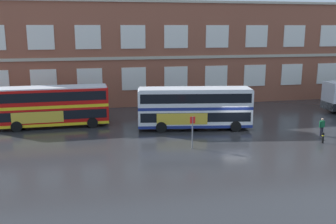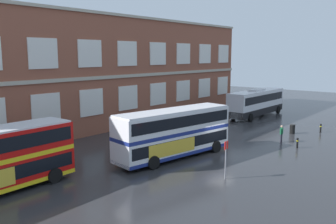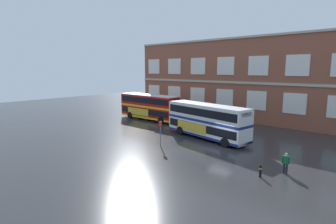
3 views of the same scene
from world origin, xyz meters
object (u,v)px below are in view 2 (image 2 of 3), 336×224
at_px(safety_bollard_east, 297,143).
at_px(double_decker_middle, 174,132).
at_px(safety_bollard_west, 321,128).
at_px(station_litter_bin, 292,129).
at_px(waiting_passenger, 281,133).
at_px(bus_stand_flag, 226,156).
at_px(touring_coach, 256,103).

bearing_deg(safety_bollard_east, double_decker_middle, 144.03).
distance_m(safety_bollard_west, safety_bollard_east, 8.36).
bearing_deg(safety_bollard_east, station_litter_bin, 24.21).
relative_size(waiting_passenger, station_litter_bin, 1.65).
bearing_deg(waiting_passenger, safety_bollard_west, -12.82).
relative_size(bus_stand_flag, safety_bollard_east, 2.84).
bearing_deg(touring_coach, bus_stand_flag, -158.85).
bearing_deg(waiting_passenger, bus_stand_flag, -175.17).
xyz_separation_m(bus_stand_flag, station_litter_bin, (17.21, 1.64, -1.12)).
relative_size(touring_coach, waiting_passenger, 7.09).
bearing_deg(waiting_passenger, safety_bollard_east, -120.35).
relative_size(double_decker_middle, waiting_passenger, 6.63).
xyz_separation_m(double_decker_middle, safety_bollard_west, (17.95, -6.59, -1.66)).
xyz_separation_m(touring_coach, safety_bollard_west, (-5.14, -10.22, -1.42)).
height_order(station_litter_bin, safety_bollard_west, station_litter_bin).
bearing_deg(safety_bollard_west, bus_stand_flag, 178.36).
height_order(bus_stand_flag, station_litter_bin, bus_stand_flag).
height_order(double_decker_middle, station_litter_bin, double_decker_middle).
height_order(bus_stand_flag, safety_bollard_west, bus_stand_flag).
height_order(waiting_passenger, station_litter_bin, waiting_passenger).
distance_m(bus_stand_flag, safety_bollard_west, 19.86).
bearing_deg(waiting_passenger, touring_coach, 34.88).
relative_size(double_decker_middle, bus_stand_flag, 4.17).
bearing_deg(waiting_passenger, station_litter_bin, 7.15).
distance_m(bus_stand_flag, safety_bollard_east, 11.56).
relative_size(waiting_passenger, bus_stand_flag, 0.63).
distance_m(touring_coach, bus_stand_flag, 26.77).
bearing_deg(double_decker_middle, safety_bollard_west, -20.16).
height_order(station_litter_bin, safety_bollard_east, station_litter_bin).
distance_m(double_decker_middle, safety_bollard_west, 19.19).
bearing_deg(double_decker_middle, safety_bollard_east, -35.97).
xyz_separation_m(waiting_passenger, safety_bollard_west, (7.18, -1.63, -0.44)).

